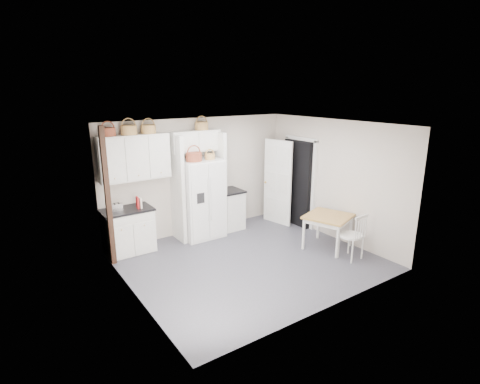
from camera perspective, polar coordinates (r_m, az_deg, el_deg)
floor at (r=7.38m, az=1.38°, el=-10.34°), size 4.50×4.50×0.00m
ceiling at (r=6.67m, az=1.52°, el=10.20°), size 4.50×4.50×0.00m
wall_back at (r=8.56m, az=-6.40°, el=2.48°), size 4.50×0.00×4.50m
wall_left at (r=5.95m, az=-16.49°, el=-3.95°), size 0.00×4.00×4.00m
wall_right at (r=8.39m, az=14.03°, el=1.83°), size 0.00×4.00×4.00m
refrigerator at (r=8.28m, az=-6.00°, el=-1.02°), size 0.90×0.73×1.75m
base_cab_left at (r=7.90m, az=-16.64°, el=-5.78°), size 0.94×0.60×0.87m
base_cab_right at (r=8.86m, az=-1.58°, el=-2.72°), size 0.51×0.61×0.89m
dining_table at (r=8.01m, az=13.16°, el=-5.88°), size 1.09×1.09×0.71m
windsor_chair at (r=7.58m, az=16.61°, el=-6.38°), size 0.49×0.45×0.95m
counter_left at (r=7.75m, az=-16.90°, el=-2.63°), size 0.98×0.63×0.04m
counter_right at (r=8.73m, az=-1.60°, el=0.19°), size 0.55×0.65×0.04m
toaster at (r=7.64m, az=-18.26°, el=-2.23°), size 0.25×0.18×0.16m
cookbook_red at (r=7.70m, az=-15.35°, el=-1.58°), size 0.05×0.16×0.23m
cookbook_cream at (r=7.71m, az=-15.05°, el=-1.58°), size 0.05×0.15×0.22m
basket_upper_a at (r=7.51m, az=-19.46°, el=8.61°), size 0.28×0.28×0.16m
basket_upper_b at (r=7.62m, az=-16.57°, el=9.04°), size 0.31×0.31×0.18m
basket_upper_c at (r=7.75m, az=-13.77°, el=9.28°), size 0.29×0.29×0.17m
basket_bridge_b at (r=8.25m, az=-5.87°, el=9.99°), size 0.30×0.30×0.17m
basket_fridge_a at (r=7.89m, az=-7.04°, el=5.33°), size 0.34×0.34×0.18m
basket_fridge_b at (r=8.08m, az=-4.62°, el=5.40°), size 0.22×0.22×0.12m
upper_cabinet at (r=7.71m, az=-15.83°, el=5.09°), size 1.40×0.34×0.90m
bridge_cabinet at (r=8.20m, az=-6.94°, el=7.74°), size 1.12×0.34×0.45m
fridge_panel_left at (r=8.06m, az=-9.50°, el=0.43°), size 0.08×0.60×2.30m
fridge_panel_right at (r=8.52m, az=-3.28°, el=1.44°), size 0.08×0.60×2.30m
trim_post at (r=7.20m, az=-19.50°, el=-0.83°), size 0.09×0.09×2.60m
doorway_void at (r=9.06m, az=8.85°, el=1.32°), size 0.18×0.85×2.05m
door_slab at (r=9.07m, az=5.75°, el=1.45°), size 0.21×0.79×2.05m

